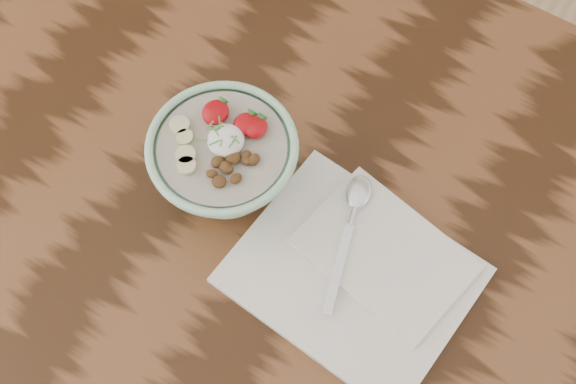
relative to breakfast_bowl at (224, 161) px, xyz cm
name	(u,v)px	position (x,y,z in cm)	size (l,w,h in cm)	color
table	(321,235)	(12.70, 3.58, -15.66)	(160.00, 90.00, 75.00)	black
breakfast_bowl	(224,161)	(0.00, 0.00, 0.00)	(18.84, 18.84, 12.28)	#A1D9AF
napkin	(359,271)	(21.07, -1.77, -5.63)	(30.21, 25.92, 1.74)	white
spoon	(354,211)	(16.61, 4.45, -4.19)	(7.60, 19.29, 1.02)	silver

